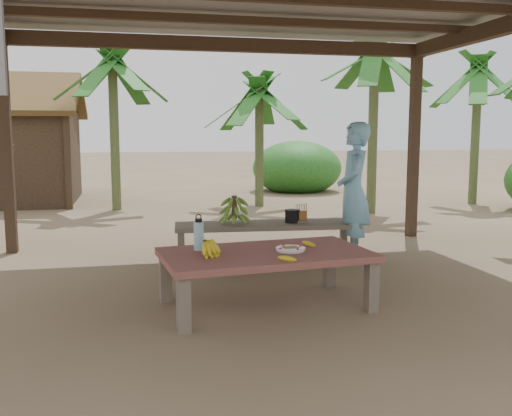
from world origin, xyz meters
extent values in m
plane|color=brown|center=(0.00, 0.00, 0.00)|extent=(80.00, 80.00, 0.00)
cube|color=black|center=(-2.80, 2.30, 1.35)|extent=(0.13, 0.13, 2.70)
cube|color=black|center=(2.80, 2.30, 1.35)|extent=(0.13, 0.13, 2.70)
cube|color=black|center=(0.00, 2.30, 2.70)|extent=(5.80, 0.14, 0.18)
cube|color=brown|center=(-0.91, -1.15, 0.22)|extent=(0.11, 0.11, 0.44)
cube|color=brown|center=(0.72, -0.98, 0.22)|extent=(0.11, 0.11, 0.44)
cube|color=brown|center=(-1.00, -0.31, 0.22)|extent=(0.11, 0.11, 0.44)
cube|color=brown|center=(0.63, -0.14, 0.22)|extent=(0.11, 0.11, 0.44)
cube|color=maroon|center=(-0.14, -0.64, 0.47)|extent=(1.90, 1.18, 0.06)
cube|color=brown|center=(-0.74, 1.06, 0.20)|extent=(0.09, 0.09, 0.40)
cube|color=brown|center=(1.32, 0.88, 0.20)|extent=(0.09, 0.09, 0.40)
cube|color=brown|center=(-0.70, 1.52, 0.20)|extent=(0.09, 0.09, 0.40)
cube|color=brown|center=(1.36, 1.34, 0.20)|extent=(0.09, 0.09, 0.40)
cube|color=brown|center=(0.31, 1.20, 0.42)|extent=(2.24, 0.79, 0.05)
cylinder|color=white|center=(0.08, -0.68, 0.51)|extent=(0.24, 0.24, 0.01)
cylinder|color=white|center=(0.08, -0.68, 0.52)|extent=(0.26, 0.26, 0.02)
cube|color=brown|center=(0.08, -0.68, 0.53)|extent=(0.14, 0.11, 0.02)
ellipsoid|color=yellow|center=(-0.05, -1.05, 0.52)|extent=(0.16, 0.08, 0.04)
ellipsoid|color=yellow|center=(0.30, -0.51, 0.52)|extent=(0.14, 0.15, 0.04)
cylinder|color=#3FA2C6|center=(-0.70, -0.45, 0.63)|extent=(0.09, 0.09, 0.25)
cylinder|color=black|center=(-0.70, -0.45, 0.77)|extent=(0.06, 0.06, 0.03)
torus|color=black|center=(-0.70, -0.45, 0.80)|extent=(0.06, 0.01, 0.06)
cylinder|color=black|center=(0.62, 1.16, 0.53)|extent=(0.18, 0.18, 0.15)
imported|color=#7EC7EE|center=(1.33, 0.97, 0.83)|extent=(0.57, 0.70, 1.66)
cylinder|color=#596638|center=(3.21, 4.69, 1.54)|extent=(0.18, 0.18, 3.08)
cylinder|color=#596638|center=(1.34, 6.16, 1.21)|extent=(0.18, 0.18, 2.43)
cylinder|color=#596638|center=(-1.57, 6.19, 1.48)|extent=(0.18, 0.18, 2.97)
cylinder|color=#596638|center=(5.94, 5.54, 1.45)|extent=(0.18, 0.18, 2.89)
camera|label=1|loc=(-1.28, -5.42, 1.54)|focal=40.00mm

